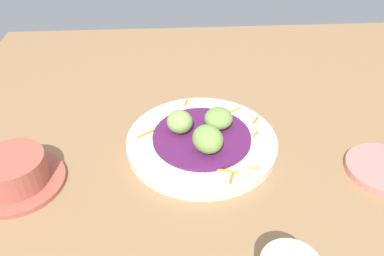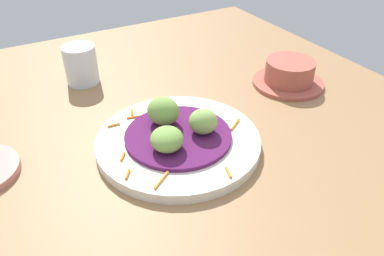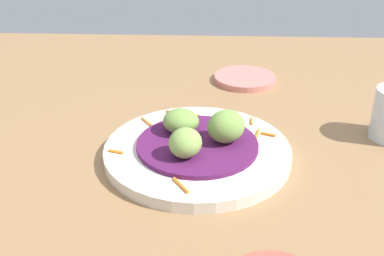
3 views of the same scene
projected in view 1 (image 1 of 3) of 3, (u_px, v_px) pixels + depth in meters
table_surface at (229, 155)px, 67.84cm from camera, size 110.00×110.00×2.00cm
main_plate at (202, 142)px, 67.89cm from camera, size 26.47×26.47×1.68cm
cabbage_bed at (202, 137)px, 67.18cm from camera, size 17.18×17.18×0.69cm
carrot_garnish at (218, 137)px, 67.36cm from camera, size 23.73×22.62×0.40cm
guac_scoop_left at (208, 139)px, 62.42cm from camera, size 7.17×7.02×4.66cm
guac_scoop_center at (218, 118)px, 68.08cm from camera, size 6.74×6.58×3.42cm
guac_scoop_right at (180, 122)px, 66.74cm from camera, size 6.17×6.23×4.03cm
side_plate_small at (383, 169)px, 62.82cm from camera, size 12.03×12.03×1.14cm
terracotta_bowl at (15, 173)px, 59.57cm from camera, size 14.55×14.55×5.32cm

